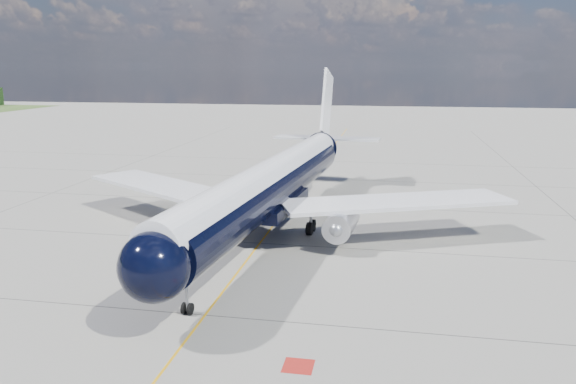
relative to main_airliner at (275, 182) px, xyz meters
name	(u,v)px	position (x,y,z in m)	size (l,w,h in m)	color
ground	(297,194)	(-0.57, 15.93, -4.72)	(320.00, 320.00, 0.00)	gray
taxiway_centerline	(290,203)	(-0.57, 10.93, -4.72)	(0.16, 160.00, 0.01)	orange
red_marking	(298,366)	(6.23, -24.07, -4.72)	(1.60, 1.60, 0.01)	maroon
main_airliner	(275,182)	(0.00, 0.00, 0.00)	(43.14, 52.71, 15.22)	black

